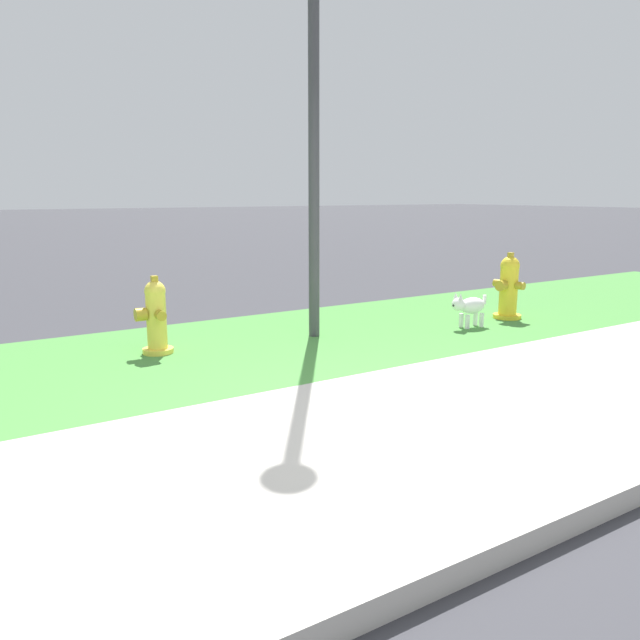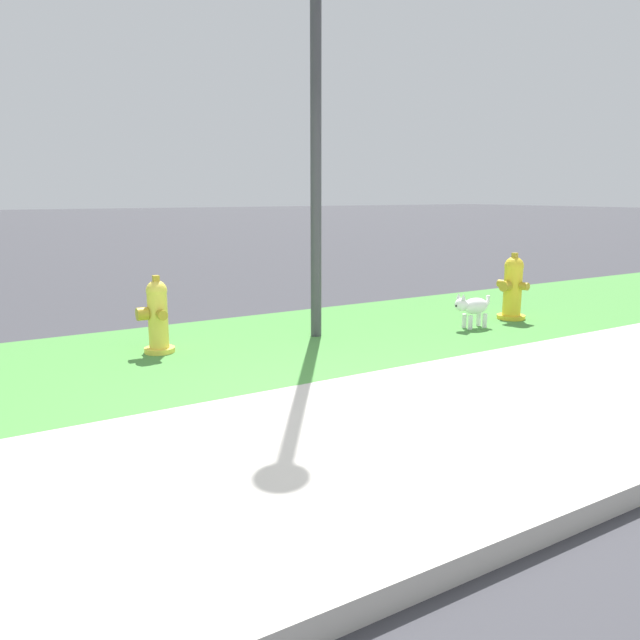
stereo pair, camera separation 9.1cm
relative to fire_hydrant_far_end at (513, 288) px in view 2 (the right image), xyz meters
The scene contains 7 objects.
ground_plane 4.03m from the fire_hydrant_far_end, 147.96° to the right, with size 120.00×120.00×0.00m, color #38383D.
sidewalk_pavement 4.03m from the fire_hydrant_far_end, 147.96° to the right, with size 18.00×2.32×0.01m, color #BCB7AD.
grass_verge 3.44m from the fire_hydrant_far_end, behind, with size 18.00×2.75×0.01m, color #47893D.
street_curb 4.80m from the fire_hydrant_far_end, 135.25° to the right, with size 18.00×0.16×0.12m, color #BCB7AD.
fire_hydrant_far_end is the anchor object (origin of this frame).
fire_hydrant_by_grass_verge 4.08m from the fire_hydrant_far_end, behind, with size 0.33×0.36×0.73m.
small_white_dog 0.79m from the fire_hydrant_far_end, behind, with size 0.48×0.19×0.40m.
Camera 2 is at (-2.30, -2.85, 1.46)m, focal length 35.00 mm.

